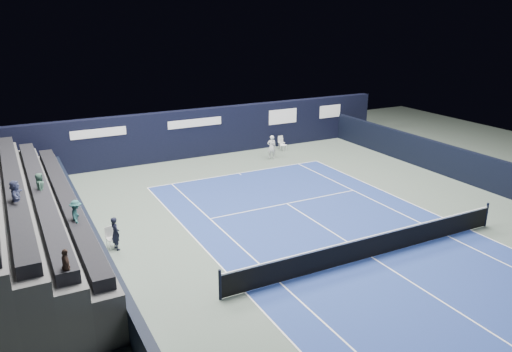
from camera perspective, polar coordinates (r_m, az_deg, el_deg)
The scene contains 12 objects.
ground at distance 21.45m, azimuth 9.63°, elevation -6.96°, with size 48.00×48.00×0.00m, color #4D5C52.
court_surface at distance 20.07m, azimuth 13.09°, elevation -9.04°, with size 10.97×23.77×0.01m, color navy.
enclosure_wall_right at distance 30.75m, azimuth 21.01°, elevation 1.68°, with size 0.30×22.00×1.80m, color black.
folding_chair_back_a at distance 34.77m, azimuth 2.87°, elevation 4.01°, with size 0.38×0.37×0.85m.
folding_chair_back_b at distance 34.12m, azimuth 3.04°, elevation 3.72°, with size 0.48×0.48×0.84m.
line_judge_chair at distance 20.95m, azimuth -16.24°, elevation -6.58°, with size 0.47×0.46×0.90m.
line_judge at distance 20.67m, azimuth -15.76°, elevation -6.32°, with size 0.50×0.33×1.38m, color black.
court_markings at distance 20.07m, azimuth 13.09°, elevation -9.02°, with size 11.03×23.83×0.00m.
tennis_net at distance 19.85m, azimuth 13.20°, elevation -7.74°, with size 12.90×0.10×1.10m.
back_sponsor_wall at distance 32.98m, azimuth -5.50°, elevation 5.07°, with size 26.00×0.63×3.10m.
side_barrier_left at distance 21.19m, azimuth -18.54°, elevation -6.25°, with size 0.33×22.00×1.20m.
tennis_player at distance 32.12m, azimuth 1.80°, elevation 3.34°, with size 0.65×0.88×1.53m.
Camera 1 is at (-12.01, -13.28, 9.07)m, focal length 35.00 mm.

